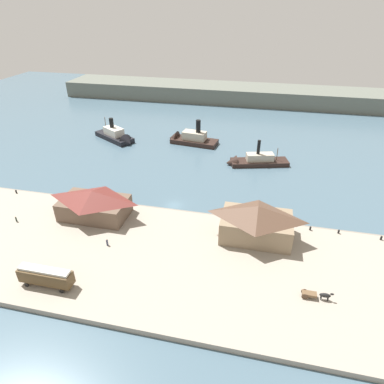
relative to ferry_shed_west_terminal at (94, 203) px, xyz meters
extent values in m
plane|color=#476070|center=(17.62, 10.73, -4.86)|extent=(320.00, 320.00, 0.00)
cube|color=#9E9384|center=(17.62, -11.27, -4.26)|extent=(110.00, 36.00, 1.20)
cube|color=gray|center=(17.62, 7.13, -4.36)|extent=(110.00, 0.80, 1.00)
cube|color=brown|center=(0.00, 0.00, -1.32)|extent=(16.41, 9.46, 4.67)
pyramid|color=maroon|center=(0.00, 0.00, 2.28)|extent=(16.74, 9.94, 2.53)
cube|color=#847056|center=(39.78, 0.16, -0.92)|extent=(15.65, 9.98, 5.47)
pyramid|color=brown|center=(39.78, 0.16, 3.25)|extent=(15.97, 10.48, 2.87)
cube|color=#4C381E|center=(1.95, -23.59, -1.42)|extent=(10.54, 2.56, 2.68)
cube|color=beige|center=(1.95, -23.59, 0.18)|extent=(10.12, 1.79, 0.50)
cylinder|color=black|center=(5.64, -22.31, -3.21)|extent=(0.90, 0.18, 0.90)
cylinder|color=black|center=(5.64, -24.87, -3.21)|extent=(0.90, 0.18, 0.90)
cylinder|color=black|center=(-1.74, -22.31, -3.21)|extent=(0.90, 0.18, 0.90)
cylinder|color=black|center=(-1.74, -24.87, -3.21)|extent=(0.90, 0.18, 0.90)
cube|color=brown|center=(50.49, -15.79, -2.81)|extent=(2.61, 1.23, 0.50)
cylinder|color=#4C3828|center=(49.71, -15.18, -3.06)|extent=(1.20, 0.10, 1.20)
cylinder|color=#4C3828|center=(49.71, -16.41, -3.06)|extent=(1.20, 0.10, 1.20)
ellipsoid|color=black|center=(53.19, -15.79, -2.56)|extent=(2.00, 0.70, 0.90)
ellipsoid|color=black|center=(54.29, -15.79, -2.01)|extent=(0.70, 0.32, 0.44)
cylinder|color=black|center=(53.79, -15.59, -3.16)|extent=(0.16, 0.16, 1.00)
cylinder|color=black|center=(53.79, -15.99, -3.16)|extent=(0.16, 0.16, 1.00)
cylinder|color=black|center=(52.59, -15.59, -3.16)|extent=(0.16, 0.16, 1.00)
cylinder|color=black|center=(52.59, -15.99, -3.16)|extent=(0.16, 0.16, 1.00)
cylinder|color=#3D4C42|center=(-17.86, -6.65, -3.02)|extent=(0.37, 0.37, 1.27)
sphere|color=#CCA889|center=(-17.86, -6.65, -2.27)|extent=(0.23, 0.23, 0.23)
cylinder|color=#33384C|center=(7.92, -10.16, -2.93)|extent=(0.42, 0.42, 1.45)
sphere|color=#CCA889|center=(7.92, -10.16, -2.08)|extent=(0.27, 0.27, 0.27)
cylinder|color=black|center=(58.80, 5.72, -3.21)|extent=(0.44, 0.44, 0.90)
cylinder|color=black|center=(-27.16, 5.45, -3.21)|extent=(0.44, 0.44, 0.90)
cylinder|color=black|center=(67.88, 5.30, -3.21)|extent=(0.44, 0.44, 0.90)
cylinder|color=black|center=(52.44, 5.57, -3.21)|extent=(0.44, 0.44, 0.90)
cube|color=black|center=(38.92, 41.94, -4.11)|extent=(19.97, 10.42, 1.50)
cone|color=black|center=(29.67, 39.44, -4.11)|extent=(4.65, 5.78, 5.05)
cube|color=#B2A893|center=(38.92, 41.94, -2.15)|extent=(9.55, 5.66, 2.41)
cylinder|color=black|center=(38.16, 41.73, 1.43)|extent=(1.07, 1.07, 4.76)
cylinder|color=brown|center=(44.47, 43.44, -1.19)|extent=(0.24, 0.24, 4.33)
cube|color=black|center=(-18.67, 52.89, -3.93)|extent=(18.72, 14.95, 1.85)
cone|color=black|center=(-11.02, 48.21, -3.93)|extent=(5.83, 6.72, 5.90)
cube|color=silver|center=(-18.67, 52.89, -1.55)|extent=(9.28, 8.04, 2.91)
cylinder|color=black|center=(-19.44, 53.35, 1.73)|extent=(1.66, 1.66, 3.64)
cylinder|color=brown|center=(-23.26, 55.69, -0.05)|extent=(0.24, 0.24, 5.91)
cube|color=black|center=(13.44, 55.42, -4.01)|extent=(18.47, 9.22, 1.69)
cone|color=black|center=(4.66, 56.59, -4.01)|extent=(3.98, 6.62, 6.26)
cube|color=#B2A893|center=(13.44, 55.42, -1.63)|extent=(9.30, 5.72, 3.07)
cylinder|color=black|center=(14.99, 55.22, 2.27)|extent=(1.78, 1.78, 4.74)
cube|color=#60665B|center=(17.62, 120.73, -0.86)|extent=(180.00, 24.00, 8.00)
camera|label=1|loc=(38.85, -62.09, 43.84)|focal=30.92mm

